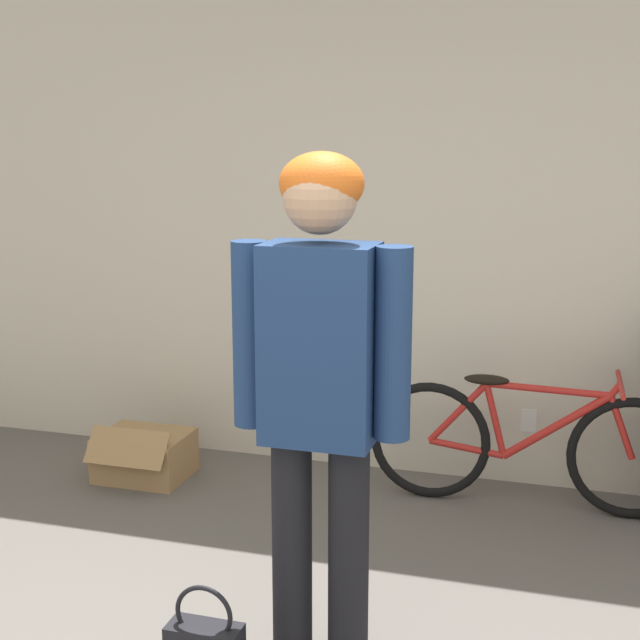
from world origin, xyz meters
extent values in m
cube|color=beige|center=(0.00, 3.02, 1.30)|extent=(8.00, 0.06, 2.60)
cube|color=white|center=(0.55, 2.98, 0.35)|extent=(0.08, 0.01, 0.12)
cylinder|color=black|center=(-0.11, 1.04, 0.43)|extent=(0.14, 0.14, 0.85)
cylinder|color=black|center=(0.09, 1.04, 0.43)|extent=(0.14, 0.14, 0.85)
cube|color=navy|center=(-0.01, 1.04, 1.17)|extent=(0.36, 0.22, 0.64)
cylinder|color=navy|center=(-0.25, 1.04, 1.19)|extent=(0.11, 0.11, 0.61)
cylinder|color=navy|center=(0.22, 1.04, 1.19)|extent=(0.11, 0.11, 0.61)
sphere|color=tan|center=(-0.01, 1.04, 1.63)|extent=(0.23, 0.23, 0.23)
ellipsoid|color=orange|center=(-0.01, 1.06, 1.67)|extent=(0.27, 0.24, 0.20)
torus|color=black|center=(0.09, 2.66, 0.30)|extent=(0.61, 0.06, 0.61)
torus|color=black|center=(1.05, 2.69, 0.30)|extent=(0.61, 0.06, 0.61)
cylinder|color=red|center=(0.27, 2.67, 0.28)|extent=(0.37, 0.04, 0.08)
cylinder|color=red|center=(0.22, 2.67, 0.46)|extent=(0.30, 0.04, 0.34)
cylinder|color=red|center=(0.40, 2.67, 0.44)|extent=(0.13, 0.04, 0.37)
cylinder|color=red|center=(0.69, 2.68, 0.43)|extent=(0.51, 0.05, 0.38)
cylinder|color=red|center=(0.65, 2.68, 0.61)|extent=(0.58, 0.05, 0.05)
cylinder|color=red|center=(0.99, 2.68, 0.45)|extent=(0.15, 0.04, 0.31)
cylinder|color=red|center=(0.96, 2.68, 0.64)|extent=(0.07, 0.04, 0.08)
cylinder|color=red|center=(0.98, 2.68, 0.67)|extent=(0.03, 0.46, 0.02)
ellipsoid|color=black|center=(0.36, 2.67, 0.64)|extent=(0.22, 0.08, 0.05)
torus|color=black|center=(-0.33, 0.81, 0.31)|extent=(0.20, 0.02, 0.20)
cube|color=#A87F51|center=(-1.43, 2.50, 0.12)|extent=(0.47, 0.38, 0.24)
cube|color=#A87F51|center=(-1.43, 2.31, 0.23)|extent=(0.44, 0.14, 0.17)
camera|label=1|loc=(0.77, -1.58, 1.83)|focal=50.00mm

